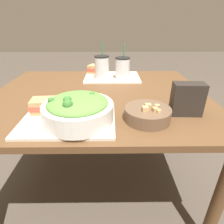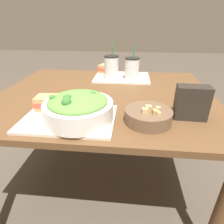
% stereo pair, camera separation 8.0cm
% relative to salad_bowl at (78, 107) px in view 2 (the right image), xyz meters
% --- Properties ---
extents(ground_plane, '(12.00, 12.00, 0.00)m').
position_rel_salad_bowl_xyz_m(ground_plane, '(0.06, 0.35, -0.77)').
color(ground_plane, '#4C4238').
extents(dining_table, '(1.28, 1.04, 0.70)m').
position_rel_salad_bowl_xyz_m(dining_table, '(0.06, 0.35, -0.15)').
color(dining_table, brown).
rests_on(dining_table, ground_plane).
extents(tray_near, '(0.40, 0.29, 0.01)m').
position_rel_salad_bowl_xyz_m(tray_near, '(-0.05, 0.01, -0.06)').
color(tray_near, beige).
rests_on(tray_near, dining_table).
extents(tray_far, '(0.40, 0.29, 0.01)m').
position_rel_salad_bowl_xyz_m(tray_far, '(0.15, 0.67, -0.06)').
color(tray_far, beige).
rests_on(tray_far, dining_table).
extents(salad_bowl, '(0.29, 0.29, 0.13)m').
position_rel_salad_bowl_xyz_m(salad_bowl, '(0.00, 0.00, 0.00)').
color(salad_bowl, white).
rests_on(salad_bowl, tray_near).
extents(soup_bowl, '(0.20, 0.20, 0.08)m').
position_rel_salad_bowl_xyz_m(soup_bowl, '(0.30, 0.03, -0.04)').
color(soup_bowl, brown).
rests_on(soup_bowl, dining_table).
extents(sandwich_near, '(0.14, 0.10, 0.06)m').
position_rel_salad_bowl_xyz_m(sandwich_near, '(-0.16, 0.09, -0.02)').
color(sandwich_near, tan).
rests_on(sandwich_near, tray_near).
extents(baguette_near, '(0.12, 0.06, 0.06)m').
position_rel_salad_bowl_xyz_m(baguette_near, '(-0.02, 0.12, -0.03)').
color(baguette_near, '#DBBC84').
rests_on(baguette_near, tray_near).
extents(sandwich_far, '(0.15, 0.13, 0.06)m').
position_rel_salad_bowl_xyz_m(sandwich_far, '(0.03, 0.76, -0.02)').
color(sandwich_far, tan).
rests_on(sandwich_far, tray_far).
extents(drink_cup_dark, '(0.10, 0.10, 0.25)m').
position_rel_salad_bowl_xyz_m(drink_cup_dark, '(0.08, 0.61, 0.02)').
color(drink_cup_dark, silver).
rests_on(drink_cup_dark, tray_far).
extents(drink_cup_red, '(0.10, 0.10, 0.24)m').
position_rel_salad_bowl_xyz_m(drink_cup_red, '(0.22, 0.61, 0.02)').
color(drink_cup_red, silver).
rests_on(drink_cup_red, tray_far).
extents(chip_bag, '(0.14, 0.08, 0.15)m').
position_rel_salad_bowl_xyz_m(chip_bag, '(0.48, 0.08, 0.01)').
color(chip_bag, '#28231E').
rests_on(chip_bag, dining_table).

